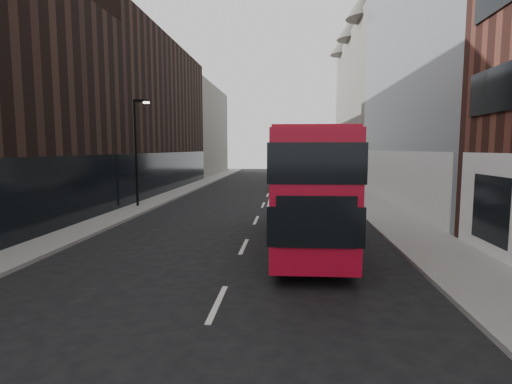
% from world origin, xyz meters
% --- Properties ---
extents(ground, '(140.00, 140.00, 0.00)m').
position_xyz_m(ground, '(0.00, 0.00, 0.00)').
color(ground, black).
rests_on(ground, ground).
extents(sidewalk_right, '(3.00, 80.00, 0.15)m').
position_xyz_m(sidewalk_right, '(7.50, 25.00, 0.07)').
color(sidewalk_right, slate).
rests_on(sidewalk_right, ground).
extents(sidewalk_left, '(2.00, 80.00, 0.15)m').
position_xyz_m(sidewalk_left, '(-8.00, 25.00, 0.07)').
color(sidewalk_left, slate).
rests_on(sidewalk_left, ground).
extents(building_modern_block, '(5.03, 22.00, 20.00)m').
position_xyz_m(building_modern_block, '(11.47, 21.00, 9.90)').
color(building_modern_block, gray).
rests_on(building_modern_block, ground).
extents(building_victorian, '(6.50, 24.00, 21.00)m').
position_xyz_m(building_victorian, '(11.38, 44.00, 9.66)').
color(building_victorian, slate).
rests_on(building_victorian, ground).
extents(building_left_mid, '(5.00, 24.00, 14.00)m').
position_xyz_m(building_left_mid, '(-11.50, 30.00, 7.00)').
color(building_left_mid, black).
rests_on(building_left_mid, ground).
extents(building_left_far, '(5.00, 20.00, 13.00)m').
position_xyz_m(building_left_far, '(-11.50, 52.00, 6.50)').
color(building_left_far, slate).
rests_on(building_left_far, ground).
extents(street_lamp, '(1.06, 0.22, 7.00)m').
position_xyz_m(street_lamp, '(-8.22, 18.00, 4.18)').
color(street_lamp, black).
rests_on(street_lamp, sidewalk_left).
extents(red_bus, '(2.89, 11.51, 4.63)m').
position_xyz_m(red_bus, '(2.45, 8.80, 2.57)').
color(red_bus, '#AB0A21').
rests_on(red_bus, ground).
extents(grey_bus, '(4.03, 11.20, 3.55)m').
position_xyz_m(grey_bus, '(3.29, 44.99, 1.90)').
color(grey_bus, black).
rests_on(grey_bus, ground).
extents(car_a, '(2.15, 4.60, 1.52)m').
position_xyz_m(car_a, '(2.49, 12.00, 0.76)').
color(car_a, black).
rests_on(car_a, ground).
extents(car_b, '(1.49, 3.78, 1.23)m').
position_xyz_m(car_b, '(3.04, 20.51, 0.61)').
color(car_b, gray).
rests_on(car_b, ground).
extents(car_c, '(2.23, 5.11, 1.46)m').
position_xyz_m(car_c, '(1.09, 30.88, 0.73)').
color(car_c, black).
rests_on(car_c, ground).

